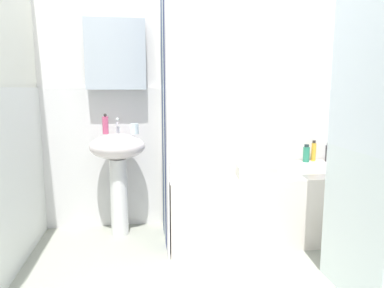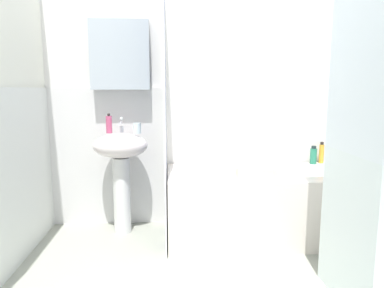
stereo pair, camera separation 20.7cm
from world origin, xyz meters
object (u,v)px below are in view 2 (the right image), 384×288
soap_dispenser (109,124)px  conditioner_bottle (338,155)px  towel_folded (256,172)px  toothbrush_cup (137,128)px  body_wash_bottle (321,153)px  shampoo_bottle (313,155)px  sink (121,161)px  bathtub (266,204)px

soap_dispenser → conditioner_bottle: soap_dispenser is taller
towel_folded → conditioner_bottle: bearing=28.5°
conditioner_bottle → towel_folded: conditioner_bottle is taller
toothbrush_cup → body_wash_bottle: (1.60, 0.14, -0.25)m
towel_folded → shampoo_bottle: bearing=36.7°
sink → soap_dispenser: soap_dispenser is taller
toothbrush_cup → towel_folded: (0.89, -0.36, -0.29)m
sink → soap_dispenser: size_ratio=5.13×
soap_dispenser → towel_folded: size_ratio=0.58×
bathtub → body_wash_bottle: 0.73m
toothbrush_cup → conditioner_bottle: bearing=3.3°
bathtub → conditioner_bottle: size_ratio=9.34×
soap_dispenser → towel_folded: bearing=-19.1°
soap_dispenser → towel_folded: (1.12, -0.39, -0.32)m
bathtub → towel_folded: bearing=-126.2°
conditioner_bottle → body_wash_bottle: bearing=162.5°
conditioner_bottle → towel_folded: bearing=-151.5°
conditioner_bottle → shampoo_bottle: 0.21m
sink → conditioner_bottle: sink is taller
sink → conditioner_bottle: 1.87m
soap_dispenser → shampoo_bottle: bearing=2.5°
soap_dispenser → conditioner_bottle: 1.98m
body_wash_bottle → sink: bearing=-175.4°
body_wash_bottle → towel_folded: (-0.71, -0.49, -0.04)m
sink → body_wash_bottle: size_ratio=4.42×
soap_dispenser → bathtub: (1.26, -0.19, -0.64)m
bathtub → conditioner_bottle: bearing=20.5°
soap_dispenser → conditioner_bottle: (1.96, 0.06, -0.29)m
toothbrush_cup → sink: bearing=-179.7°
bathtub → towel_folded: (-0.14, -0.20, 0.32)m
soap_dispenser → shampoo_bottle: size_ratio=1.02×
sink → body_wash_bottle: (1.74, 0.14, 0.02)m
soap_dispenser → shampoo_bottle: soap_dispenser is taller
sink → towel_folded: size_ratio=2.99×
toothbrush_cup → bathtub: (1.03, -0.16, -0.61)m
sink → body_wash_bottle: sink is taller
sink → bathtub: size_ratio=0.53×
body_wash_bottle → soap_dispenser: bearing=-176.7°
sink → soap_dispenser: (-0.09, 0.03, 0.29)m
sink → conditioner_bottle: (1.87, 0.10, 0.01)m
shampoo_bottle → towel_folded: shampoo_bottle is taller
toothbrush_cup → soap_dispenser: bearing=171.6°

